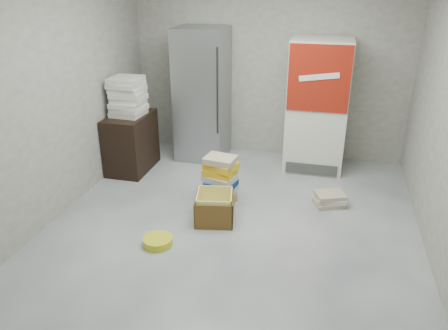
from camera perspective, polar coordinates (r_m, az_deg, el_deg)
ground at (r=4.70m, az=0.51°, el=-9.40°), size 5.00×5.00×0.00m
room_shell at (r=4.01m, az=0.61°, el=12.64°), size 4.04×5.04×2.82m
steel_fridge at (r=6.43m, az=-2.84°, el=9.15°), size 0.70×0.72×1.90m
coke_cooler at (r=6.18m, az=12.10°, el=7.60°), size 0.80×0.73×1.80m
wood_shelf at (r=6.25m, az=-12.00°, el=2.89°), size 0.50×0.80×0.80m
supply_box_stack at (r=6.05m, az=-12.47°, el=8.74°), size 0.44×0.44×0.52m
phonebook_stack_main at (r=5.24m, az=-0.49°, el=-1.94°), size 0.44×0.39×0.60m
phonebook_stack_side at (r=5.43m, az=13.65°, el=-4.33°), size 0.42×0.38×0.15m
cardboard_box at (r=4.93m, az=-1.22°, el=-5.81°), size 0.49×0.49×0.34m
bucket_lid at (r=4.61m, az=-8.63°, el=-9.81°), size 0.39×0.39×0.08m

